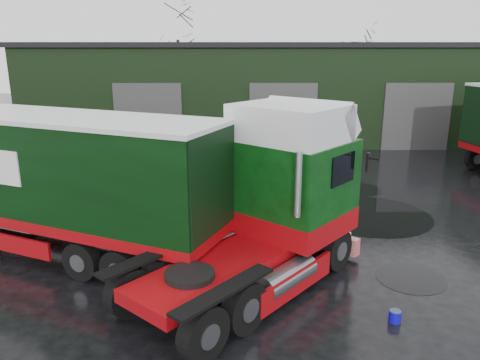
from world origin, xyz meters
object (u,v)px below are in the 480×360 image
at_px(tree_back_a, 179,61).
at_px(warehouse, 275,89).
at_px(hero_tractor, 242,205).
at_px(wash_bucket, 395,316).
at_px(trailer_left, 17,180).
at_px(tree_back_b, 353,73).

bearing_deg(tree_back_a, warehouse, -51.34).
height_order(hero_tractor, tree_back_a, tree_back_a).
distance_m(wash_bucket, tree_back_a, 35.88).
xyz_separation_m(warehouse, tree_back_a, (-8.00, 10.00, 1.59)).
height_order(hero_tractor, wash_bucket, hero_tractor).
bearing_deg(trailer_left, tree_back_a, 21.03).
distance_m(hero_tractor, trailer_left, 7.49).
xyz_separation_m(tree_back_a, tree_back_b, (16.00, 0.00, -1.00)).
xyz_separation_m(trailer_left, tree_back_b, (17.50, 30.00, 1.62)).
bearing_deg(trailer_left, tree_back_b, -6.37).
height_order(hero_tractor, tree_back_b, tree_back_b).
bearing_deg(trailer_left, warehouse, -1.52).
bearing_deg(warehouse, trailer_left, -115.41).
distance_m(warehouse, tree_back_b, 12.82).
bearing_deg(hero_tractor, warehouse, 124.56).
relative_size(warehouse, tree_back_b, 4.32).
height_order(trailer_left, wash_bucket, trailer_left).
xyz_separation_m(warehouse, hero_tractor, (-2.64, -23.00, -0.83)).
height_order(warehouse, hero_tractor, warehouse).
bearing_deg(tree_back_b, tree_back_a, 180.00).
bearing_deg(warehouse, wash_bucket, -88.07).
bearing_deg(tree_back_a, trailer_left, -92.86).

